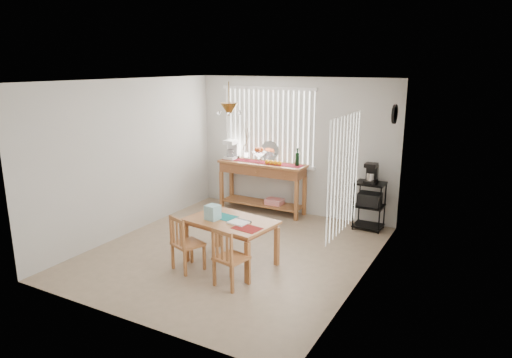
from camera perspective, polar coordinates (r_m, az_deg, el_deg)
The scene contains 10 objects.
ground at distance 7.18m, azimuth -2.84°, elevation -9.05°, with size 4.00×4.50×0.01m, color #9C846A.
room_shell at distance 6.70m, azimuth -2.93°, elevation 4.43°, with size 4.20×4.70×2.70m.
sideboard at distance 8.84m, azimuth 0.83°, elevation 0.52°, with size 1.75×0.49×0.98m.
sideboard_items at distance 8.89m, azimuth -0.70°, elevation 3.23°, with size 1.66×0.42×0.75m.
wire_cart at distance 8.18m, azimuth 14.00°, elevation -2.70°, with size 0.50×0.40×0.84m.
cart_items at distance 8.07m, azimuth 14.23°, elevation 0.68°, with size 0.20×0.24×0.35m.
dining_table at distance 6.57m, azimuth -3.17°, elevation -5.76°, with size 1.34×0.96×0.66m.
table_items at distance 6.51m, azimuth -4.61°, elevation -4.51°, with size 0.95×0.57×0.21m.
chair_left at distance 6.49m, azimuth -8.78°, elevation -8.00°, with size 0.47×0.47×0.80m.
chair_right at distance 5.98m, azimuth -3.33°, elevation -9.82°, with size 0.44×0.44×0.81m.
Camera 1 is at (3.46, -5.62, 2.83)m, focal length 32.00 mm.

